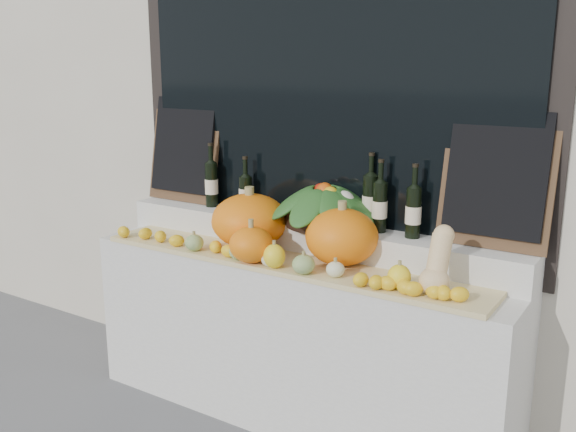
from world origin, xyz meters
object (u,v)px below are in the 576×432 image
(pumpkin_left, at_px, (250,221))
(wine_bottle_tall, at_px, (370,201))
(butternut_squash, at_px, (438,264))
(produce_bowl, at_px, (325,204))
(pumpkin_right, at_px, (342,237))

(pumpkin_left, height_order, wine_bottle_tall, wine_bottle_tall)
(pumpkin_left, xyz_separation_m, wine_bottle_tall, (0.58, 0.23, 0.13))
(butternut_squash, xyz_separation_m, produce_bowl, (-0.71, 0.28, 0.12))
(butternut_squash, bearing_deg, pumpkin_left, 173.21)
(pumpkin_right, relative_size, butternut_squash, 1.24)
(pumpkin_right, relative_size, wine_bottle_tall, 0.92)
(pumpkin_left, distance_m, butternut_squash, 1.08)
(produce_bowl, distance_m, wine_bottle_tall, 0.23)
(pumpkin_right, distance_m, butternut_squash, 0.54)
(produce_bowl, relative_size, wine_bottle_tall, 1.58)
(pumpkin_right, xyz_separation_m, butternut_squash, (0.52, -0.12, -0.01))
(pumpkin_left, bearing_deg, pumpkin_right, -0.61)
(butternut_squash, distance_m, produce_bowl, 0.77)
(butternut_squash, height_order, wine_bottle_tall, wine_bottle_tall)
(pumpkin_right, distance_m, wine_bottle_tall, 0.27)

